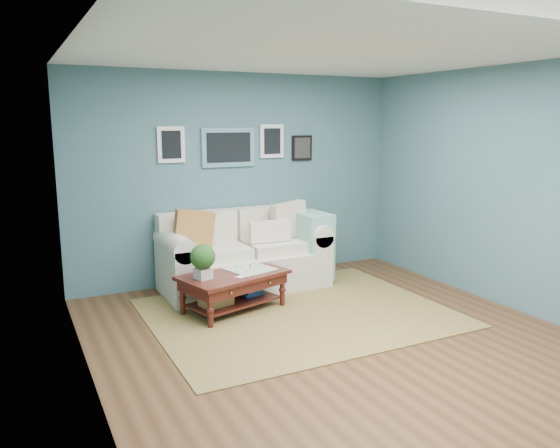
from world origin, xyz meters
TOP-DOWN VIEW (x-y plane):
  - room_shell at (-0.00, 0.06)m, footprint 5.00×5.02m
  - area_rug at (0.01, 0.88)m, footprint 3.16×2.53m
  - loveseat at (-0.07, 2.03)m, footprint 2.10×0.95m
  - coffee_table at (-0.66, 1.27)m, footprint 1.29×0.96m

SIDE VIEW (x-z plane):
  - area_rug at x=0.01m, z-range 0.00..0.01m
  - coffee_table at x=-0.66m, z-range -0.05..0.76m
  - loveseat at x=-0.07m, z-range -0.10..0.98m
  - room_shell at x=0.00m, z-range 0.01..2.71m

